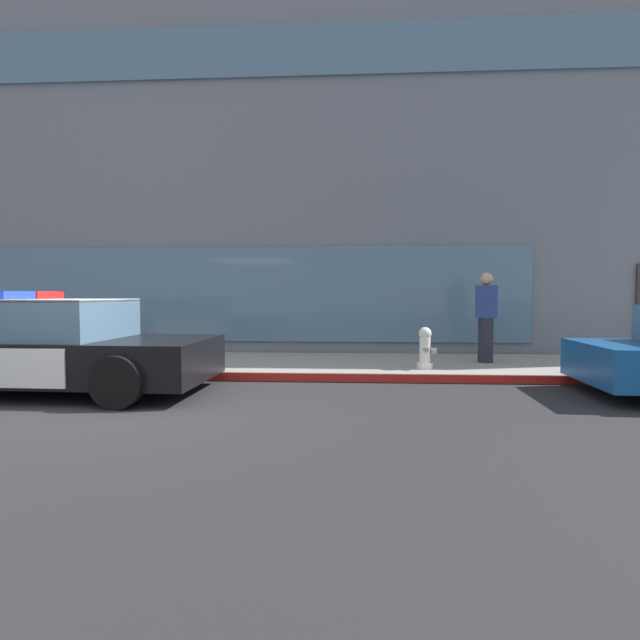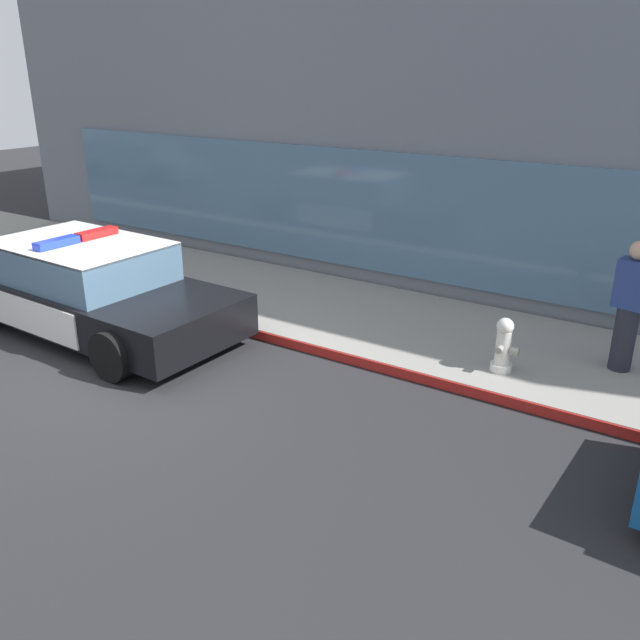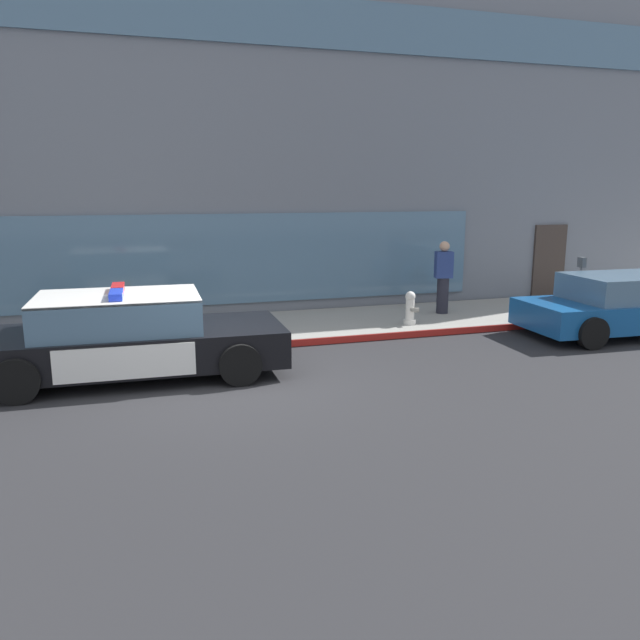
{
  "view_description": "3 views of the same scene",
  "coord_description": "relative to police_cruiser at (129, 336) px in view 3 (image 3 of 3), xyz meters",
  "views": [
    {
      "loc": [
        3.12,
        -6.37,
        1.45
      ],
      "look_at": [
        2.65,
        1.24,
        1.06
      ],
      "focal_mm": 28.55,
      "sensor_mm": 36.0,
      "label": 1
    },
    {
      "loc": [
        6.68,
        -5.18,
        3.86
      ],
      "look_at": [
        2.32,
        1.47,
        0.77
      ],
      "focal_mm": 36.95,
      "sensor_mm": 36.0,
      "label": 2
    },
    {
      "loc": [
        -1.43,
        -9.55,
        3.05
      ],
      "look_at": [
        1.92,
        1.2,
        0.67
      ],
      "focal_mm": 34.85,
      "sensor_mm": 36.0,
      "label": 3
    }
  ],
  "objects": [
    {
      "name": "car_down_street",
      "position": [
        10.01,
        0.03,
        -0.05
      ],
      "size": [
        4.31,
        2.16,
        1.29
      ],
      "rotation": [
        0.0,
        0.0,
        -0.04
      ],
      "color": "#144C8C",
      "rests_on": "ground"
    },
    {
      "name": "sidewalk",
      "position": [
        1.48,
        2.54,
        -0.61
      ],
      "size": [
        48.0,
        2.91,
        0.15
      ],
      "primitive_type": "cube",
      "color": "gray",
      "rests_on": "ground"
    },
    {
      "name": "pedestrian_on_sidewalk",
      "position": [
        7.16,
        2.61,
        0.33
      ],
      "size": [
        0.45,
        0.34,
        1.71
      ],
      "rotation": [
        0.0,
        0.0,
        4.49
      ],
      "color": "#23232D",
      "rests_on": "sidewalk"
    },
    {
      "name": "police_cruiser",
      "position": [
        0.0,
        0.0,
        0.0
      ],
      "size": [
        4.97,
        2.28,
        1.49
      ],
      "rotation": [
        0.0,
        0.0,
        -0.03
      ],
      "color": "black",
      "rests_on": "ground"
    },
    {
      "name": "storefront_building",
      "position": [
        4.47,
        8.86,
        4.0
      ],
      "size": [
        22.33,
        9.71,
        9.36
      ],
      "color": "slate",
      "rests_on": "ground"
    },
    {
      "name": "curb_red_paint",
      "position": [
        1.48,
        1.07,
        -0.61
      ],
      "size": [
        28.8,
        0.04,
        0.14
      ],
      "primitive_type": "cube",
      "color": "maroon",
      "rests_on": "ground"
    },
    {
      "name": "fire_hydrant",
      "position": [
        5.9,
        1.72,
        -0.18
      ],
      "size": [
        0.34,
        0.39,
        0.73
      ],
      "color": "silver",
      "rests_on": "sidewalk"
    },
    {
      "name": "parking_meter",
      "position": [
        10.25,
        1.62,
        0.4
      ],
      "size": [
        0.12,
        0.18,
        1.34
      ],
      "color": "slate",
      "rests_on": "sidewalk"
    },
    {
      "name": "ground",
      "position": [
        1.48,
        -0.86,
        -0.68
      ],
      "size": [
        48.0,
        48.0,
        0.0
      ],
      "primitive_type": "plane",
      "color": "#262628"
    }
  ]
}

